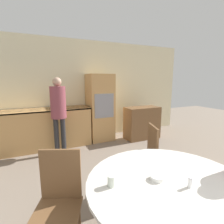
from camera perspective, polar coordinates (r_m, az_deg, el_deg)
wall_back at (r=4.75m, az=-10.41°, el=6.84°), size 6.38×0.05×2.60m
kitchen_counter at (r=4.38m, az=-23.31°, el=-5.09°), size 2.42×0.60×0.93m
oven_unit at (r=4.61m, az=-3.91°, el=1.45°), size 0.63×0.59×1.73m
sideboard at (r=4.84m, az=9.76°, el=-3.49°), size 0.93×0.45×0.87m
dining_table at (r=1.78m, az=17.81°, el=-26.14°), size 1.42×1.42×0.74m
chair_far_left at (r=1.83m, az=-16.87°, el=-25.06°), size 0.53×0.53×0.96m
chair_far_right at (r=2.60m, az=11.01°, el=-13.57°), size 0.51×0.51×0.96m
person_standing at (r=3.82m, az=-17.10°, el=1.45°), size 0.32×0.32×1.64m
cup at (r=1.52m, az=-0.19°, el=-21.64°), size 0.06×0.06×0.09m
bowl_near at (r=1.66m, az=14.55°, el=-20.05°), size 0.12×0.12×0.04m
salt_shaker at (r=1.63m, az=24.09°, el=-20.24°), size 0.03×0.03×0.09m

